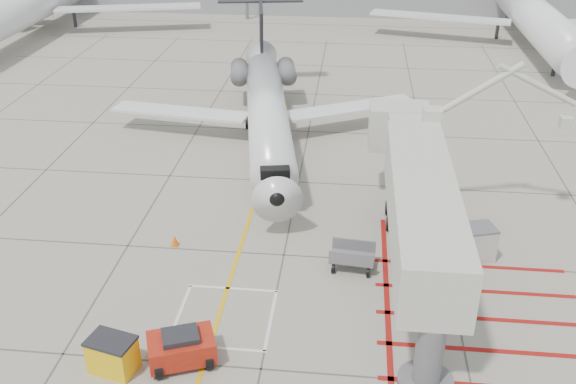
# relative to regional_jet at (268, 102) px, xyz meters

# --- Properties ---
(ground_plane) EXTENTS (260.00, 260.00, 0.00)m
(ground_plane) POSITION_rel_regional_jet_xyz_m (2.27, -15.60, -3.71)
(ground_plane) COLOR gray
(ground_plane) RESTS_ON ground
(regional_jet) EXTENTS (27.00, 31.76, 7.42)m
(regional_jet) POSITION_rel_regional_jet_xyz_m (0.00, 0.00, 0.00)
(regional_jet) COLOR silver
(regional_jet) RESTS_ON ground_plane
(jet_bridge) EXTENTS (8.69, 18.25, 7.29)m
(jet_bridge) POSITION_rel_regional_jet_xyz_m (8.52, -13.50, -0.07)
(jet_bridge) COLOR beige
(jet_bridge) RESTS_ON ground_plane
(pushback_tug) EXTENTS (2.96, 2.41, 1.49)m
(pushback_tug) POSITION_rel_regional_jet_xyz_m (-0.85, -19.51, -2.96)
(pushback_tug) COLOR #AC2110
(pushback_tug) RESTS_ON ground_plane
(spill_bin) EXTENTS (1.95, 1.54, 1.49)m
(spill_bin) POSITION_rel_regional_jet_xyz_m (-3.37, -20.19, -2.96)
(spill_bin) COLOR yellow
(spill_bin) RESTS_ON ground_plane
(baggage_cart) EXTENTS (2.23, 1.53, 1.33)m
(baggage_cart) POSITION_rel_regional_jet_xyz_m (5.65, -12.41, -3.04)
(baggage_cart) COLOR slate
(baggage_cart) RESTS_ON ground_plane
(ground_power_unit) EXTENTS (2.51, 1.89, 1.76)m
(ground_power_unit) POSITION_rel_regional_jet_xyz_m (11.36, -10.92, -2.83)
(ground_power_unit) COLOR #BBB8B2
(ground_power_unit) RESTS_ON ground_plane
(cone_nose) EXTENTS (0.41, 0.41, 0.56)m
(cone_nose) POSITION_rel_regional_jet_xyz_m (-3.34, -11.28, -3.43)
(cone_nose) COLOR #DA580B
(cone_nose) RESTS_ON ground_plane
(cone_side) EXTENTS (0.32, 0.32, 0.44)m
(cone_side) POSITION_rel_regional_jet_xyz_m (0.31, -6.91, -3.49)
(cone_side) COLOR #E9430C
(cone_side) RESTS_ON ground_plane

